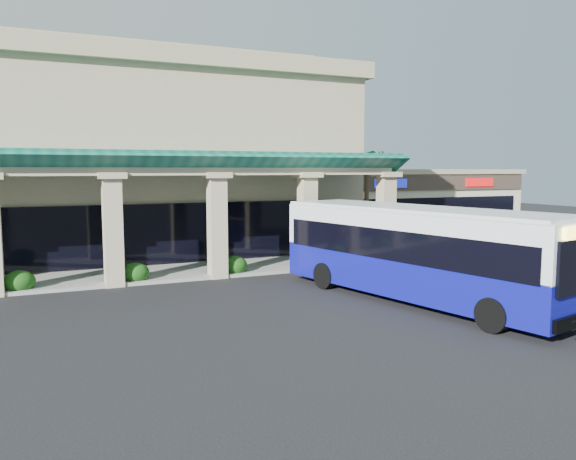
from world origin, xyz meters
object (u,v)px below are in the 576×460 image
car_white (391,226)px  car_gray (461,224)px  pedestrian (445,277)px  car_silver (370,229)px  car_red (447,226)px  transit_bus (416,255)px

car_white → car_gray: size_ratio=0.85×
pedestrian → car_silver: 17.40m
car_silver → car_gray: bearing=22.3°
car_silver → car_red: bearing=22.2°
car_red → car_silver: bearing=-154.5°
pedestrian → car_gray: (15.41, 16.56, -0.05)m
transit_bus → car_gray: size_ratio=2.19×
car_silver → car_white: size_ratio=0.96×
pedestrian → car_silver: (6.88, 15.98, -0.05)m
pedestrian → car_red: size_ratio=0.35×
car_gray → car_red: bearing=-165.5°
car_silver → car_gray: size_ratio=0.81×
car_white → car_red: bearing=11.2°
car_silver → car_white: bearing=41.4°
transit_bus → car_silver: transit_bus is taller
car_silver → pedestrian: bearing=-94.9°
pedestrian → car_white: size_ratio=0.35×
car_silver → car_white: car_white is taller
transit_bus → car_red: bearing=34.9°
pedestrian → car_gray: size_ratio=0.29×
transit_bus → car_gray: transit_bus is taller
transit_bus → car_white: transit_bus is taller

